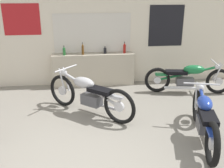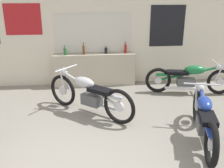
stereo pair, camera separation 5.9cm
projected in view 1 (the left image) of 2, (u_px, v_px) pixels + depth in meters
wall_back at (77, 32)px, 6.72m from camera, size 10.00×0.07×2.80m
sill_counter at (94, 70)px, 6.93m from camera, size 2.13×0.28×0.85m
bottle_leftmost at (64, 51)px, 6.63m from camera, size 0.07×0.07×0.24m
bottle_left_center at (83, 49)px, 6.66m from camera, size 0.06×0.06×0.31m
bottle_center at (105, 50)px, 6.83m from camera, size 0.07×0.07×0.19m
bottle_right_center at (125, 48)px, 6.84m from camera, size 0.07×0.07×0.30m
motorcycle_silver at (89, 94)px, 5.29m from camera, size 1.69×1.48×0.90m
motorcycle_green at (188, 77)px, 6.41m from camera, size 2.10×0.67×0.80m
motorcycle_blue at (204, 118)px, 4.38m from camera, size 0.77×1.97×0.83m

